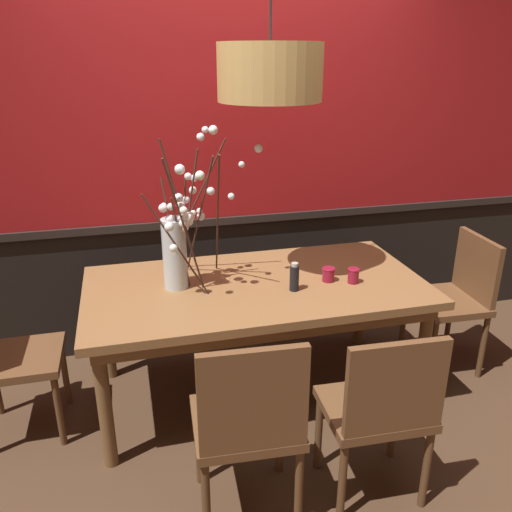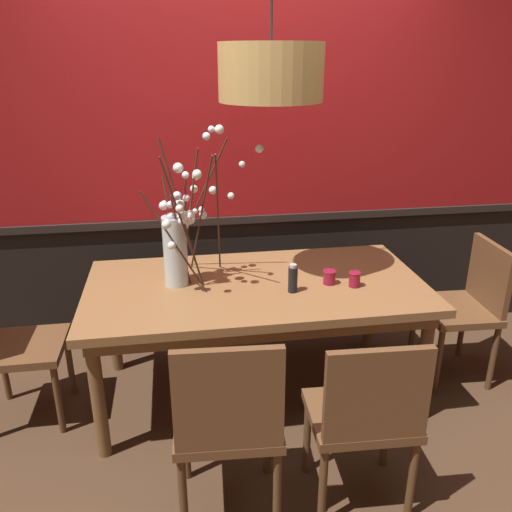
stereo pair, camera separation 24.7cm
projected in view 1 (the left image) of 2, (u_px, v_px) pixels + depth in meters
ground_plane at (256, 392)px, 3.21m from camera, size 24.00×24.00×0.00m
back_wall at (226, 129)px, 3.37m from camera, size 5.77×0.14×3.00m
dining_table at (256, 296)px, 2.98m from camera, size 1.90×0.98×0.73m
chair_head_west_end at (1, 350)px, 2.70m from camera, size 0.44×0.42×0.92m
chair_near_side_right at (382, 407)px, 2.27m from camera, size 0.47×0.41×0.88m
chair_far_side_right at (268, 258)px, 3.91m from camera, size 0.45×0.41×0.90m
chair_head_east_end at (457, 293)px, 3.34m from camera, size 0.43×0.47×0.88m
chair_near_side_left at (249, 421)px, 2.15m from camera, size 0.48×0.44×0.93m
vase_with_blossoms at (180, 241)px, 2.81m from camera, size 0.65×0.64×0.83m
candle_holder_nearer_center at (328, 274)px, 2.96m from camera, size 0.07×0.07×0.08m
candle_holder_nearer_edge at (353, 275)px, 2.94m from camera, size 0.07×0.07×0.09m
condiment_bottle at (294, 277)px, 2.83m from camera, size 0.05×0.05×0.16m
pendant_lamp at (270, 72)px, 2.59m from camera, size 0.53×0.53×1.28m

